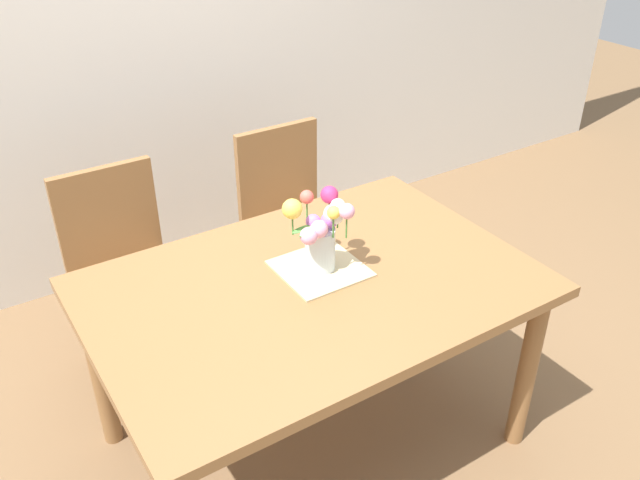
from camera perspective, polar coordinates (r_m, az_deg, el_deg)
name	(u,v)px	position (r m, az deg, el deg)	size (l,w,h in m)	color
ground_plane	(314,437)	(2.76, -0.55, -16.42)	(12.00, 12.00, 0.00)	brown
dining_table	(313,304)	(2.32, -0.63, -5.44)	(1.48, 1.01, 0.75)	olive
chair_left	(122,260)	(2.92, -16.46, -1.61)	(0.42, 0.42, 0.90)	olive
chair_right	(290,209)	(3.19, -2.55, 2.65)	(0.42, 0.42, 0.90)	olive
placemat	(320,269)	(2.33, 0.00, -2.44)	(0.28, 0.28, 0.01)	#CCB789
flower_vase	(321,230)	(2.25, 0.06, 0.88)	(0.22, 0.22, 0.28)	silver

